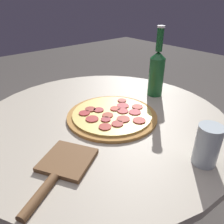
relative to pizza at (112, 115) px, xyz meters
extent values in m
cylinder|color=#B2A893|center=(0.02, 0.02, -0.35)|extent=(0.10, 0.10, 0.64)
cylinder|color=#B2A893|center=(0.02, 0.02, -0.02)|extent=(0.87, 0.87, 0.02)
cylinder|color=#B77F3D|center=(0.00, 0.00, 0.00)|extent=(0.31, 0.31, 0.01)
cylinder|color=#EACC60|center=(0.00, 0.00, 0.00)|extent=(0.27, 0.27, 0.01)
cylinder|color=maroon|center=(0.01, 0.08, 0.01)|extent=(0.04, 0.04, 0.00)
cylinder|color=#9E2C1F|center=(-0.03, -0.10, 0.01)|extent=(0.04, 0.04, 0.00)
cylinder|color=#9B2E1C|center=(0.00, 0.02, 0.01)|extent=(0.04, 0.04, 0.00)
cylinder|color=maroon|center=(0.05, 0.02, 0.01)|extent=(0.04, 0.04, 0.00)
cylinder|color=#A32425|center=(0.06, 0.07, 0.01)|extent=(0.04, 0.04, 0.00)
cylinder|color=maroon|center=(0.01, -0.06, 0.01)|extent=(0.04, 0.04, 0.00)
cylinder|color=maroon|center=(-0.05, -0.06, 0.01)|extent=(0.04, 0.04, 0.00)
cylinder|color=maroon|center=(-0.02, 0.05, 0.01)|extent=(0.03, 0.03, 0.00)
cylinder|color=maroon|center=(-0.07, 0.04, 0.01)|extent=(0.04, 0.04, 0.00)
cylinder|color=maroon|center=(-0.06, 0.00, 0.01)|extent=(0.04, 0.04, 0.00)
cylinder|color=maroon|center=(-0.05, 0.08, 0.01)|extent=(0.04, 0.04, 0.00)
cylinder|color=maroon|center=(0.07, 0.04, 0.01)|extent=(0.04, 0.04, 0.00)
cylinder|color=#A52A1C|center=(0.02, -0.03, 0.01)|extent=(0.04, 0.04, 0.00)
cylinder|color=maroon|center=(0.05, -0.09, 0.01)|extent=(0.03, 0.03, 0.00)
cylinder|color=maroon|center=(-0.10, -0.03, 0.01)|extent=(0.04, 0.04, 0.00)
cylinder|color=#A22626|center=(-0.02, -0.04, 0.01)|extent=(0.04, 0.04, 0.00)
cylinder|color=#195628|center=(0.03, -0.26, 0.07)|extent=(0.06, 0.06, 0.16)
cone|color=#195628|center=(0.03, -0.26, 0.16)|extent=(0.06, 0.06, 0.03)
cylinder|color=#195628|center=(0.03, -0.26, 0.22)|extent=(0.03, 0.03, 0.09)
cylinder|color=silver|center=(0.03, -0.26, 0.26)|extent=(0.03, 0.03, 0.01)
cube|color=brown|center=(-0.10, 0.24, 0.00)|extent=(0.16, 0.16, 0.01)
cylinder|color=brown|center=(-0.16, 0.34, 0.00)|extent=(0.08, 0.11, 0.02)
cylinder|color=silver|center=(-0.33, -0.03, 0.05)|extent=(0.06, 0.06, 0.11)
camera|label=1|loc=(-0.50, 0.43, 0.37)|focal=35.00mm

